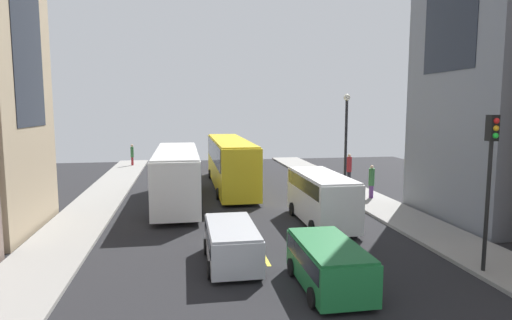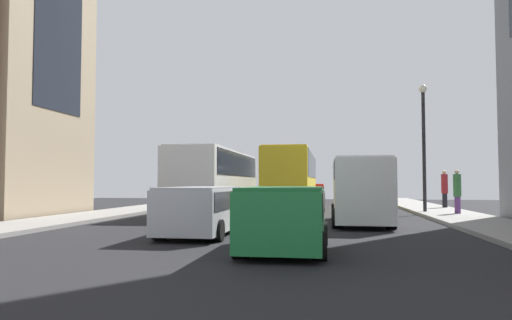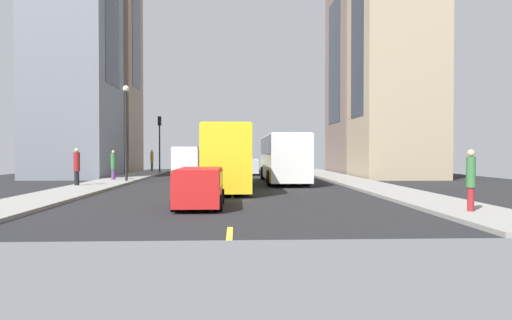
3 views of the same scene
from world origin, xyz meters
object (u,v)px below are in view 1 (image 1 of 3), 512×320
Objects in this scene: delivery_van_white at (321,195)px; car_green_0 at (329,262)px; city_bus_white at (177,171)px; pedestrian_crossing_near at (371,181)px; pedestrian_walking_far at (349,167)px; traffic_light_near_corner at (490,163)px; car_silver_2 at (232,241)px; car_red_1 at (229,159)px; streetcar_yellow at (230,159)px; pedestrian_waiting_curb at (132,154)px.

car_green_0 is at bearing -106.30° from delivery_van_white.
city_bus_white is 12.37m from pedestrian_crossing_near.
pedestrian_walking_far is at bearing 66.57° from car_green_0.
car_green_0 is at bearing -69.82° from city_bus_white.
pedestrian_walking_far is 0.41× the size of traffic_light_near_corner.
car_silver_2 is 1.86× the size of pedestrian_walking_far.
car_silver_2 is at bearing -95.75° from car_red_1.
city_bus_white is 13.82m from pedestrian_walking_far.
streetcar_yellow is 6.48× the size of pedestrian_waiting_curb.
city_bus_white is 1.87× the size of delivery_van_white.
streetcar_yellow is 2.24× the size of delivery_van_white.
car_red_1 is at bearing -62.72° from pedestrian_waiting_curb.
pedestrian_crossing_near is at bearing 44.38° from car_silver_2.
streetcar_yellow reaches higher than car_green_0.
car_red_1 is 26.15m from car_silver_2.
traffic_light_near_corner is at bearing -96.66° from pedestrian_crossing_near.
pedestrian_crossing_near is at bearing -65.07° from car_red_1.
delivery_van_white is 6.98m from pedestrian_crossing_near.
city_bus_white is 18.38m from pedestrian_waiting_curb.
streetcar_yellow is 3.27× the size of car_silver_2.
streetcar_yellow is 3.20× the size of car_red_1.
car_silver_2 is at bearing -95.89° from streetcar_yellow.
traffic_light_near_corner is at bearing -64.56° from delivery_van_white.
traffic_light_near_corner is (5.86, 0.21, 3.12)m from car_green_0.
car_silver_2 is (2.19, -11.03, -1.11)m from city_bus_white.
car_green_0 reaches higher than car_red_1.
delivery_van_white is 1.43× the size of car_red_1.
streetcar_yellow is at bearing -95.52° from car_red_1.
car_red_1 is at bearing 102.11° from traffic_light_near_corner.
city_bus_white is 2.81× the size of car_green_0.
car_red_1 is 17.78m from pedestrian_crossing_near.
car_green_0 is 14.59m from pedestrian_crossing_near.
streetcar_yellow is at bearing 107.76° from delivery_van_white.
car_red_1 is (-2.54, 21.03, -0.61)m from delivery_van_white.
pedestrian_walking_far is 5.73m from pedestrian_crossing_near.
pedestrian_walking_far is at bearing 19.24° from city_bus_white.
delivery_van_white is 1.46× the size of car_silver_2.
pedestrian_waiting_curb is (-12.01, 23.81, -0.21)m from delivery_van_white.
delivery_van_white is 1.10× the size of traffic_light_near_corner.
traffic_light_near_corner is at bearing -16.34° from car_silver_2.
pedestrian_waiting_curb is at bearing 123.51° from streetcar_yellow.
traffic_light_near_corner is at bearing 2.08° from car_green_0.
traffic_light_near_corner reaches higher than car_green_0.
pedestrian_crossing_near is at bearing -5.27° from city_bus_white.
city_bus_white is at bearing -127.86° from streetcar_yellow.
car_red_1 is 0.77× the size of traffic_light_near_corner.
car_silver_2 is at bearing -135.98° from delivery_van_white.
car_green_0 is at bearing -120.12° from pedestrian_crossing_near.
pedestrian_walking_far is 22.09m from pedestrian_waiting_curb.
streetcar_yellow is 3.36× the size of car_green_0.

